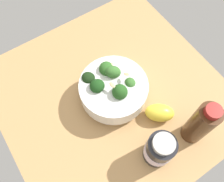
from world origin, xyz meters
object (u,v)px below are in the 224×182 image
(bottle_tall, at_px, (201,124))
(lemon_wedge, at_px, (160,113))
(bowl_of_broccoli, at_px, (112,90))
(bottle_short, at_px, (159,150))

(bottle_tall, bearing_deg, lemon_wedge, -64.65)
(bowl_of_broccoli, xyz_separation_m, lemon_wedge, (-0.07, 0.11, -0.02))
(bowl_of_broccoli, distance_m, lemon_wedge, 0.14)
(bowl_of_broccoli, height_order, bottle_short, bottle_short)
(bowl_of_broccoli, relative_size, bottle_tall, 1.09)
(bottle_tall, bearing_deg, bowl_of_broccoli, -60.48)
(bottle_tall, distance_m, bottle_short, 0.11)
(bowl_of_broccoli, relative_size, lemon_wedge, 2.34)
(lemon_wedge, bearing_deg, bottle_short, 47.92)
(lemon_wedge, bearing_deg, bowl_of_broccoli, -57.61)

